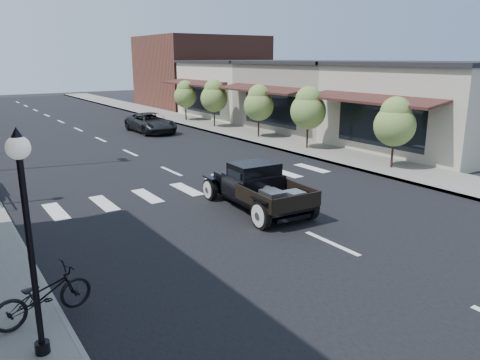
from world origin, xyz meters
TOP-DOWN VIEW (x-y plane):
  - ground at (0.00, 0.00)m, footprint 120.00×120.00m
  - road at (0.00, 15.00)m, footprint 14.00×80.00m
  - road_markings at (0.00, 10.00)m, footprint 12.00×60.00m
  - sidewalk_right at (8.50, 15.00)m, footprint 3.00×80.00m
  - storefront_near at (15.00, 4.00)m, footprint 10.00×9.00m
  - storefront_mid at (15.00, 13.00)m, footprint 10.00×9.00m
  - storefront_far at (15.00, 22.00)m, footprint 10.00×9.00m
  - far_building_right at (15.50, 32.00)m, footprint 11.00×10.00m
  - lamp_post_a at (-7.60, -4.00)m, footprint 0.36×0.36m
  - small_tree_a at (8.30, 1.74)m, footprint 1.81×1.81m
  - small_tree_b at (8.30, 7.39)m, footprint 1.91×1.91m
  - small_tree_c at (8.30, 11.89)m, footprint 1.84×1.84m
  - small_tree_d at (8.30, 17.25)m, footprint 1.91×1.91m
  - small_tree_e at (8.30, 21.66)m, footprint 1.77×1.77m
  - hotrod_pickup at (0.04, 0.52)m, footprint 2.40×4.71m
  - second_car at (3.75, 17.96)m, footprint 2.20×4.70m
  - motorcycle at (-7.33, -2.90)m, footprint 1.94×0.98m

SIDE VIEW (x-z plane):
  - ground at x=0.00m, z-range 0.00..0.00m
  - road_markings at x=0.00m, z-range -0.03..0.03m
  - road at x=0.00m, z-range 0.00..0.02m
  - sidewalk_right at x=8.50m, z-range 0.00..0.15m
  - motorcycle at x=-7.33m, z-range 0.15..1.12m
  - second_car at x=3.75m, z-range 0.00..1.30m
  - hotrod_pickup at x=0.04m, z-range 0.00..1.59m
  - small_tree_e at x=8.30m, z-range 0.15..3.09m
  - small_tree_a at x=8.30m, z-range 0.15..3.17m
  - small_tree_c at x=8.30m, z-range 0.15..3.22m
  - small_tree_d at x=8.30m, z-range 0.15..3.33m
  - small_tree_b at x=8.30m, z-range 0.15..3.33m
  - lamp_post_a at x=-7.60m, z-range 0.15..3.92m
  - storefront_near at x=15.00m, z-range 0.00..4.50m
  - storefront_mid at x=15.00m, z-range 0.00..4.50m
  - storefront_far at x=15.00m, z-range 0.00..4.50m
  - far_building_right at x=15.50m, z-range 0.00..7.00m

